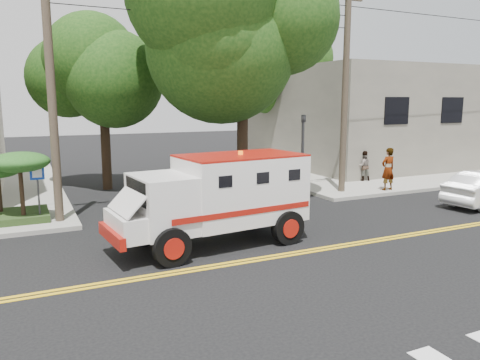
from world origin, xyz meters
TOP-DOWN VIEW (x-y plane):
  - ground at (0.00, 0.00)m, footprint 100.00×100.00m
  - sidewalk_ne at (13.50, 13.50)m, footprint 17.00×17.00m
  - building_right at (15.00, 14.00)m, footprint 14.00×12.00m
  - utility_pole_left at (-5.60, 6.00)m, footprint 0.28×0.28m
  - utility_pole_right at (6.30, 6.20)m, footprint 0.28×0.28m
  - tree_main at (1.94, 6.21)m, footprint 6.08×5.70m
  - tree_left at (-2.68, 11.79)m, footprint 4.48×4.20m
  - tree_right at (8.84, 15.77)m, footprint 4.80×4.50m
  - traffic_signal at (3.80, 5.60)m, footprint 0.15×0.18m
  - accessibility_sign at (-6.20, 6.17)m, footprint 0.45×0.10m
  - armored_truck at (-1.56, 1.69)m, footprint 5.90×2.78m
  - pedestrian_a at (8.32, 5.50)m, footprint 0.71×0.47m
  - pedestrian_b at (9.02, 8.01)m, footprint 0.85×0.73m

SIDE VIEW (x-z plane):
  - ground at x=0.00m, z-range 0.00..0.00m
  - sidewalk_ne at x=13.50m, z-range 0.00..0.15m
  - pedestrian_b at x=9.02m, z-range 0.15..1.66m
  - pedestrian_a at x=8.32m, z-range 0.15..2.08m
  - accessibility_sign at x=-6.20m, z-range 0.35..2.38m
  - armored_truck at x=-1.56m, z-range 0.18..2.78m
  - traffic_signal at x=3.80m, z-range 0.43..4.03m
  - building_right at x=15.00m, z-range 0.15..6.15m
  - utility_pole_left at x=-5.60m, z-range 0.00..9.00m
  - utility_pole_right at x=6.30m, z-range 0.00..9.00m
  - tree_left at x=-2.68m, z-range 1.88..9.58m
  - tree_right at x=8.84m, z-range 1.99..10.19m
  - tree_main at x=1.94m, z-range 2.27..12.12m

